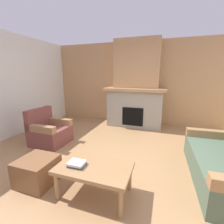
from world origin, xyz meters
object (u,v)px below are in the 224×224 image
at_px(fireplace, 136,90).
at_px(armchair, 49,132).
at_px(coffee_table, 94,170).
at_px(ottoman, 37,171).

xyz_separation_m(fireplace, armchair, (-1.69, -2.11, -0.87)).
relative_size(coffee_table, ottoman, 1.92).
height_order(coffee_table, ottoman, coffee_table).
height_order(fireplace, coffee_table, fireplace).
relative_size(armchair, coffee_table, 0.85).
height_order(fireplace, ottoman, fireplace).
bearing_deg(armchair, fireplace, 51.39).
xyz_separation_m(fireplace, ottoman, (-0.86, -3.37, -0.96)).
xyz_separation_m(armchair, ottoman, (0.83, -1.26, -0.09)).
bearing_deg(fireplace, ottoman, -104.24).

